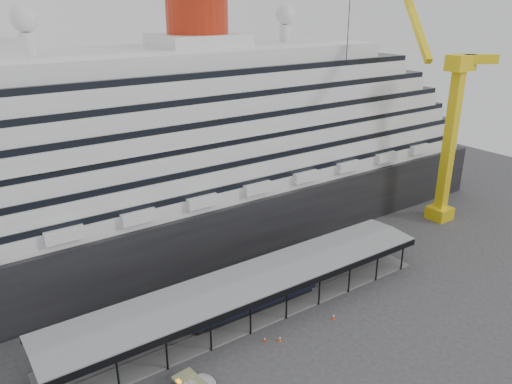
{
  "coord_description": "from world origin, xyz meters",
  "views": [
    {
      "loc": [
        -32.64,
        -43.16,
        39.62
      ],
      "look_at": [
        2.89,
        8.0,
        15.95
      ],
      "focal_mm": 35.0,
      "sensor_mm": 36.0,
      "label": 1
    }
  ],
  "objects": [
    {
      "name": "cruise_ship",
      "position": [
        0.05,
        32.0,
        18.35
      ],
      "size": [
        130.0,
        30.0,
        43.9
      ],
      "color": "black",
      "rests_on": "ground"
    },
    {
      "name": "traffic_cone_mid",
      "position": [
        -2.3,
        -1.4,
        0.33
      ],
      "size": [
        0.4,
        0.4,
        0.66
      ],
      "rotation": [
        0.0,
        0.0,
        -0.19
      ],
      "color": "red",
      "rests_on": "ground"
    },
    {
      "name": "pullman_carriage",
      "position": [
        0.57,
        5.0,
        2.36
      ],
      "size": [
        19.64,
        2.92,
        19.24
      ],
      "rotation": [
        0.0,
        0.0,
        -0.02
      ],
      "color": "black",
      "rests_on": "ground"
    },
    {
      "name": "traffic_cone_right",
      "position": [
        8.01,
        -2.81,
        0.39
      ],
      "size": [
        0.48,
        0.48,
        0.79
      ],
      "rotation": [
        0.0,
        0.0,
        -0.19
      ],
      "color": "#E03F0C",
      "rests_on": "ground"
    },
    {
      "name": "platform_canopy",
      "position": [
        0.0,
        5.0,
        2.36
      ],
      "size": [
        56.0,
        9.18,
        5.3
      ],
      "color": "slate",
      "rests_on": "ground"
    },
    {
      "name": "traffic_cone_left",
      "position": [
        -0.72,
        -2.41,
        0.37
      ],
      "size": [
        0.49,
        0.49,
        0.75
      ],
      "rotation": [
        0.0,
        0.0,
        0.33
      ],
      "color": "#E25B0C",
      "rests_on": "ground"
    },
    {
      "name": "ground",
      "position": [
        0.0,
        0.0,
        0.0
      ],
      "size": [
        200.0,
        200.0,
        0.0
      ],
      "primitive_type": "plane",
      "color": "#343437",
      "rests_on": "ground"
    },
    {
      "name": "crane_yellow",
      "position": [
        47.06,
        10.54,
        19.96
      ],
      "size": [
        23.83,
        18.78,
        47.6
      ],
      "color": "yellow",
      "rests_on": "ground"
    }
  ]
}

